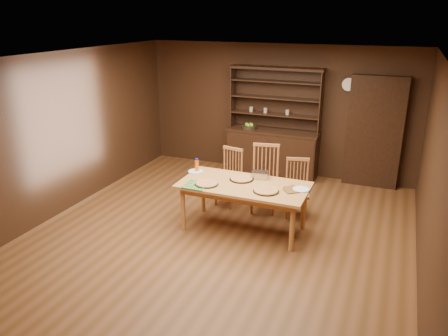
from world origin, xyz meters
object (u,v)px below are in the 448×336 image
at_px(chair_left, 230,175).
at_px(juice_bottle, 197,165).
at_px(china_hutch, 273,147).
at_px(chair_center, 265,176).
at_px(chair_right, 297,186).
at_px(dining_table, 244,189).

height_order(chair_left, juice_bottle, chair_left).
xyz_separation_m(china_hutch, chair_center, (0.35, -1.67, 0.00)).
xyz_separation_m(chair_center, chair_right, (0.55, -0.00, -0.10)).
bearing_deg(china_hutch, dining_table, -83.77).
bearing_deg(chair_left, dining_table, -46.17).
bearing_deg(dining_table, chair_right, 53.52).
bearing_deg(chair_right, chair_center, 164.81).
distance_m(chair_center, juice_bottle, 1.16).
xyz_separation_m(dining_table, chair_left, (-0.55, 0.84, -0.14)).
distance_m(dining_table, chair_right, 1.05).
xyz_separation_m(china_hutch, chair_left, (-0.28, -1.66, -0.07)).
height_order(china_hutch, chair_right, china_hutch).
bearing_deg(chair_left, juice_bottle, -107.62).
bearing_deg(chair_center, chair_right, -11.16).
bearing_deg(juice_bottle, dining_table, -14.50).
bearing_deg(chair_center, china_hutch, 90.88).
bearing_deg(dining_table, china_hutch, 96.23).
relative_size(chair_left, juice_bottle, 4.53).
xyz_separation_m(china_hutch, chair_right, (0.89, -1.67, -0.09)).
bearing_deg(chair_right, dining_table, -141.32).
distance_m(china_hutch, chair_center, 1.70).
xyz_separation_m(dining_table, chair_center, (0.07, 0.84, -0.07)).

